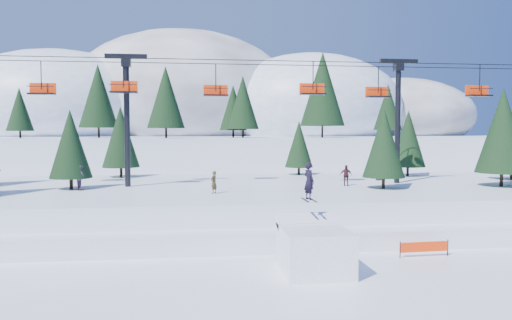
{
  "coord_description": "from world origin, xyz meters",
  "views": [
    {
      "loc": [
        -3.88,
        -21.77,
        6.8
      ],
      "look_at": [
        -0.39,
        6.0,
        5.2
      ],
      "focal_mm": 35.0,
      "sensor_mm": 36.0,
      "label": 1
    }
  ],
  "objects": [
    {
      "name": "conifer_stand",
      "position": [
        1.25,
        18.72,
        6.92
      ],
      "size": [
        63.89,
        17.2,
        9.53
      ],
      "color": "black",
      "rests_on": "mid_shelf"
    },
    {
      "name": "berm",
      "position": [
        0.0,
        8.0,
        0.55
      ],
      "size": [
        70.0,
        6.0,
        1.1
      ],
      "primitive_type": "cube",
      "color": "white",
      "rests_on": "ground"
    },
    {
      "name": "banner_near",
      "position": [
        8.51,
        3.61,
        0.54
      ],
      "size": [
        2.86,
        0.21,
        0.9
      ],
      "color": "black",
      "rests_on": "ground"
    },
    {
      "name": "ground",
      "position": [
        0.0,
        0.0,
        0.0
      ],
      "size": [
        160.0,
        160.0,
        0.0
      ],
      "primitive_type": "plane",
      "color": "white",
      "rests_on": "ground"
    },
    {
      "name": "chairlift",
      "position": [
        1.9,
        18.05,
        9.32
      ],
      "size": [
        46.0,
        3.21,
        10.28
      ],
      "color": "black",
      "rests_on": "mid_shelf"
    },
    {
      "name": "jump_kicker",
      "position": [
        1.89,
        1.68,
        1.2
      ],
      "size": [
        3.13,
        4.36,
        5.23
      ],
      "color": "white",
      "rests_on": "ground"
    },
    {
      "name": "mid_shelf",
      "position": [
        0.0,
        18.0,
        1.25
      ],
      "size": [
        70.0,
        22.0,
        2.5
      ],
      "primitive_type": "cube",
      "color": "white",
      "rests_on": "ground"
    },
    {
      "name": "banner_far",
      "position": [
        9.63,
        6.49,
        0.54
      ],
      "size": [
        2.86,
        0.14,
        0.9
      ],
      "color": "black",
      "rests_on": "ground"
    },
    {
      "name": "mountain_ridge",
      "position": [
        -5.08,
        73.36,
        9.64
      ],
      "size": [
        119.0,
        60.2,
        26.46
      ],
      "color": "white",
      "rests_on": "ground"
    },
    {
      "name": "distant_skiers",
      "position": [
        -0.79,
        16.65,
        3.35
      ],
      "size": [
        25.34,
        8.4,
        1.83
      ],
      "color": "#473A1D",
      "rests_on": "mid_shelf"
    }
  ]
}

